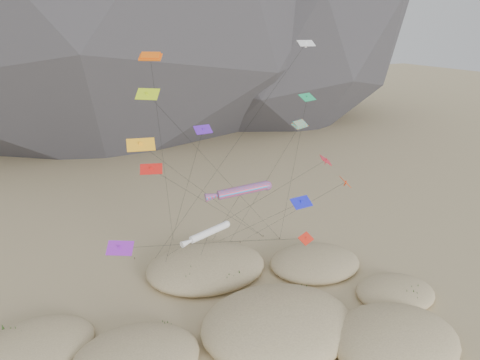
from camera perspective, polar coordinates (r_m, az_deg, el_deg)
name	(u,v)px	position (r m, az deg, el deg)	size (l,w,h in m)	color
ground	(275,355)	(49.04, 4.31, -20.46)	(500.00, 500.00, 0.00)	#CCB789
dunes	(246,331)	(50.61, 0.71, -17.88)	(49.37, 41.16, 4.27)	#CCB789
dune_grass	(257,329)	(50.74, 2.07, -17.65)	(44.79, 26.70, 1.55)	black
kite_stakes	(207,248)	(67.73, -4.01, -8.32)	(21.30, 7.00, 0.30)	#3F2D1E
rainbow_tube_kite	(241,191)	(50.53, 0.07, -1.31)	(7.56, 16.03, 14.46)	#F71A34
white_tube_kite	(207,233)	(52.05, -4.01, -6.47)	(6.48, 10.80, 9.47)	white
orange_parafoil	(151,61)	(48.30, -10.80, 14.03)	(6.74, 15.91, 28.16)	#E8570C
multi_parafoil	(299,126)	(55.16, 7.19, 6.53)	(5.45, 12.43, 20.08)	orange
delta_kites	(236,163)	(49.32, -0.43, 2.05)	(27.61, 20.80, 28.95)	#17975B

